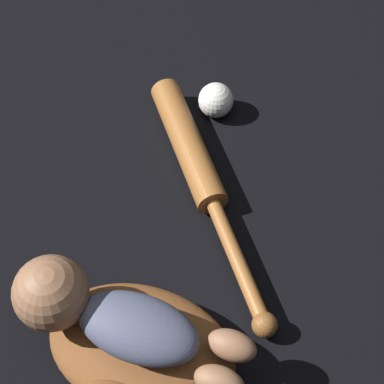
{
  "coord_description": "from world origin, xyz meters",
  "views": [
    {
      "loc": [
        -0.06,
        0.39,
        1.04
      ],
      "look_at": [
        -0.06,
        -0.29,
        0.07
      ],
      "focal_mm": 60.0,
      "sensor_mm": 36.0,
      "label": 1
    }
  ],
  "objects_px": {
    "baseball_glove": "(137,359)",
    "baseball_bat": "(197,166)",
    "baby_figure": "(105,315)",
    "baseball": "(216,100)"
  },
  "relations": [
    {
      "from": "baseball_glove",
      "to": "baseball_bat",
      "type": "height_order",
      "value": "baseball_glove"
    },
    {
      "from": "baseball",
      "to": "baseball_bat",
      "type": "bearing_deg",
      "value": 76.78
    },
    {
      "from": "baseball_bat",
      "to": "baseball_glove",
      "type": "bearing_deg",
      "value": 76.11
    },
    {
      "from": "baseball_glove",
      "to": "baseball_bat",
      "type": "distance_m",
      "value": 0.41
    },
    {
      "from": "baseball_bat",
      "to": "baseball",
      "type": "xyz_separation_m",
      "value": [
        -0.04,
        -0.17,
        0.01
      ]
    },
    {
      "from": "baseball_bat",
      "to": "baseball",
      "type": "height_order",
      "value": "baseball"
    },
    {
      "from": "baseball_glove",
      "to": "baseball_bat",
      "type": "bearing_deg",
      "value": -103.89
    },
    {
      "from": "baseball_glove",
      "to": "baseball_bat",
      "type": "xyz_separation_m",
      "value": [
        -0.1,
        -0.4,
        -0.01
      ]
    },
    {
      "from": "baseball_glove",
      "to": "baby_figure",
      "type": "xyz_separation_m",
      "value": [
        0.04,
        -0.03,
        0.09
      ]
    },
    {
      "from": "baby_figure",
      "to": "baseball",
      "type": "bearing_deg",
      "value": -108.91
    }
  ]
}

